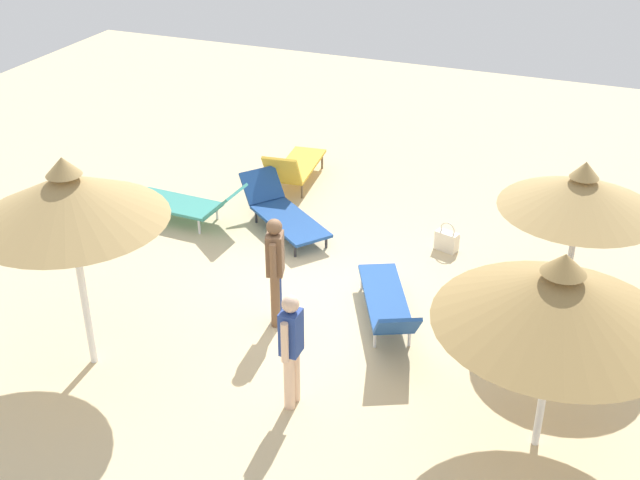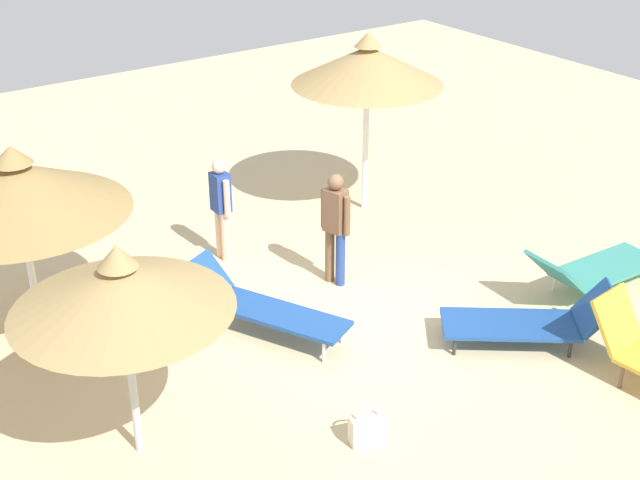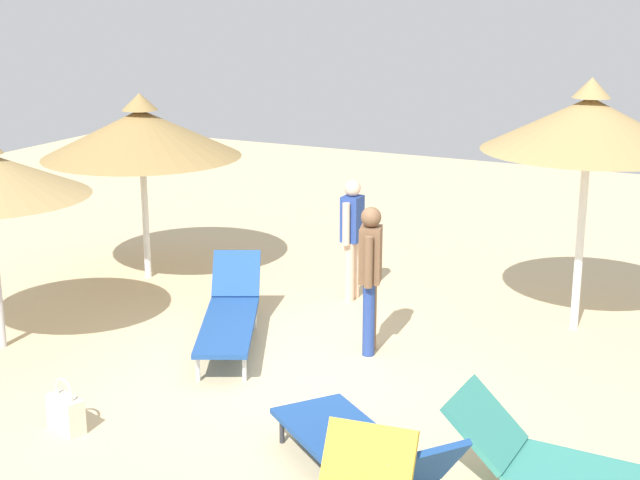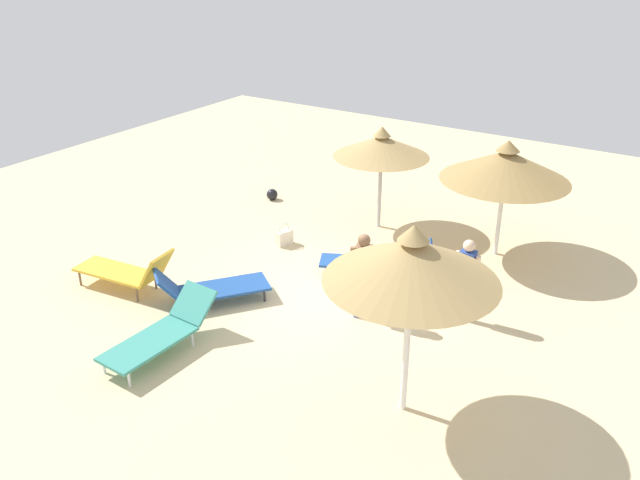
{
  "view_description": "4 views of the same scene",
  "coord_description": "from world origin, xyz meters",
  "px_view_note": "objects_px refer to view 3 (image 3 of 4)",
  "views": [
    {
      "loc": [
        9.28,
        3.66,
        6.5
      ],
      "look_at": [
        0.36,
        0.08,
        1.24
      ],
      "focal_mm": 45.98,
      "sensor_mm": 36.0,
      "label": 1
    },
    {
      "loc": [
        -7.69,
        5.74,
        5.97
      ],
      "look_at": [
        -0.22,
        0.46,
        1.3
      ],
      "focal_mm": 48.7,
      "sensor_mm": 36.0,
      "label": 2
    },
    {
      "loc": [
        -8.05,
        -4.14,
        3.88
      ],
      "look_at": [
        -0.13,
        -0.25,
        1.44
      ],
      "focal_mm": 52.85,
      "sensor_mm": 36.0,
      "label": 3
    },
    {
      "loc": [
        5.51,
        -9.32,
        6.23
      ],
      "look_at": [
        -0.39,
        -0.12,
        1.11
      ],
      "focal_mm": 37.37,
      "sensor_mm": 36.0,
      "label": 4
    }
  ],
  "objects_px": {
    "handbag": "(66,412)",
    "person_standing_near_right": "(352,233)",
    "lounge_chair_edge": "(578,467)",
    "person_standing_front": "(370,271)",
    "parasol_umbrella_center": "(141,133)",
    "lounge_chair_near_left": "(364,449)",
    "lounge_chair_far_right": "(230,313)",
    "parasol_umbrella_front": "(589,124)"
  },
  "relations": [
    {
      "from": "parasol_umbrella_front",
      "to": "person_standing_front",
      "type": "bearing_deg",
      "value": 132.92
    },
    {
      "from": "parasol_umbrella_center",
      "to": "lounge_chair_edge",
      "type": "relative_size",
      "value": 1.24
    },
    {
      "from": "parasol_umbrella_center",
      "to": "lounge_chair_near_left",
      "type": "relative_size",
      "value": 1.28
    },
    {
      "from": "parasol_umbrella_center",
      "to": "person_standing_near_right",
      "type": "bearing_deg",
      "value": -82.27
    },
    {
      "from": "parasol_umbrella_front",
      "to": "person_standing_front",
      "type": "height_order",
      "value": "parasol_umbrella_front"
    },
    {
      "from": "lounge_chair_edge",
      "to": "person_standing_front",
      "type": "bearing_deg",
      "value": 50.16
    },
    {
      "from": "parasol_umbrella_center",
      "to": "person_standing_front",
      "type": "bearing_deg",
      "value": -106.78
    },
    {
      "from": "person_standing_front",
      "to": "handbag",
      "type": "xyz_separation_m",
      "value": [
        -2.88,
        1.69,
        -0.74
      ]
    },
    {
      "from": "lounge_chair_edge",
      "to": "lounge_chair_near_left",
      "type": "xyz_separation_m",
      "value": [
        -0.38,
        1.58,
        -0.04
      ]
    },
    {
      "from": "person_standing_near_right",
      "to": "lounge_chair_near_left",
      "type": "bearing_deg",
      "value": -154.43
    },
    {
      "from": "parasol_umbrella_front",
      "to": "lounge_chair_far_right",
      "type": "distance_m",
      "value": 4.42
    },
    {
      "from": "lounge_chair_near_left",
      "to": "handbag",
      "type": "bearing_deg",
      "value": 96.2
    },
    {
      "from": "parasol_umbrella_front",
      "to": "person_standing_near_right",
      "type": "distance_m",
      "value": 3.12
    },
    {
      "from": "parasol_umbrella_front",
      "to": "handbag",
      "type": "relative_size",
      "value": 5.72
    },
    {
      "from": "lounge_chair_far_right",
      "to": "lounge_chair_near_left",
      "type": "bearing_deg",
      "value": -129.95
    },
    {
      "from": "lounge_chair_edge",
      "to": "person_standing_near_right",
      "type": "relative_size",
      "value": 1.36
    },
    {
      "from": "parasol_umbrella_front",
      "to": "lounge_chair_near_left",
      "type": "relative_size",
      "value": 1.42
    },
    {
      "from": "parasol_umbrella_center",
      "to": "lounge_chair_edge",
      "type": "xyz_separation_m",
      "value": [
        -3.33,
        -6.38,
        -1.6
      ]
    },
    {
      "from": "person_standing_front",
      "to": "parasol_umbrella_front",
      "type": "bearing_deg",
      "value": -47.08
    },
    {
      "from": "parasol_umbrella_center",
      "to": "lounge_chair_far_right",
      "type": "xyz_separation_m",
      "value": [
        -1.6,
        -2.28,
        -1.59
      ]
    },
    {
      "from": "lounge_chair_edge",
      "to": "handbag",
      "type": "xyz_separation_m",
      "value": [
        -0.68,
        4.33,
        -0.19
      ]
    },
    {
      "from": "parasol_umbrella_center",
      "to": "lounge_chair_edge",
      "type": "distance_m",
      "value": 7.37
    },
    {
      "from": "lounge_chair_far_right",
      "to": "person_standing_front",
      "type": "distance_m",
      "value": 1.63
    },
    {
      "from": "parasol_umbrella_front",
      "to": "handbag",
      "type": "xyz_separation_m",
      "value": [
        -4.59,
        3.53,
        -2.19
      ]
    },
    {
      "from": "parasol_umbrella_center",
      "to": "handbag",
      "type": "xyz_separation_m",
      "value": [
        -4.01,
        -2.05,
        -1.78
      ]
    },
    {
      "from": "lounge_chair_far_right",
      "to": "lounge_chair_near_left",
      "type": "xyz_separation_m",
      "value": [
        -2.12,
        -2.53,
        -0.05
      ]
    },
    {
      "from": "lounge_chair_near_left",
      "to": "person_standing_near_right",
      "type": "height_order",
      "value": "person_standing_near_right"
    },
    {
      "from": "lounge_chair_far_right",
      "to": "handbag",
      "type": "xyz_separation_m",
      "value": [
        -2.41,
        0.23,
        -0.19
      ]
    },
    {
      "from": "lounge_chair_near_left",
      "to": "person_standing_near_right",
      "type": "relative_size",
      "value": 1.32
    },
    {
      "from": "lounge_chair_far_right",
      "to": "lounge_chair_near_left",
      "type": "distance_m",
      "value": 3.29
    },
    {
      "from": "lounge_chair_edge",
      "to": "parasol_umbrella_center",
      "type": "bearing_deg",
      "value": 62.42
    },
    {
      "from": "lounge_chair_far_right",
      "to": "person_standing_near_right",
      "type": "bearing_deg",
      "value": -15.91
    },
    {
      "from": "lounge_chair_near_left",
      "to": "person_standing_near_right",
      "type": "bearing_deg",
      "value": 25.57
    },
    {
      "from": "handbag",
      "to": "parasol_umbrella_front",
      "type": "bearing_deg",
      "value": -37.53
    },
    {
      "from": "handbag",
      "to": "person_standing_near_right",
      "type": "bearing_deg",
      "value": -10.29
    },
    {
      "from": "parasol_umbrella_front",
      "to": "parasol_umbrella_center",
      "type": "relative_size",
      "value": 1.1
    },
    {
      "from": "lounge_chair_far_right",
      "to": "person_standing_near_right",
      "type": "relative_size",
      "value": 1.42
    },
    {
      "from": "lounge_chair_edge",
      "to": "person_standing_near_right",
      "type": "xyz_separation_m",
      "value": [
        3.72,
        3.54,
        0.5
      ]
    },
    {
      "from": "lounge_chair_near_left",
      "to": "parasol_umbrella_center",
      "type": "bearing_deg",
      "value": 52.31
    },
    {
      "from": "person_standing_near_right",
      "to": "handbag",
      "type": "bearing_deg",
      "value": 169.71
    },
    {
      "from": "parasol_umbrella_front",
      "to": "handbag",
      "type": "distance_m",
      "value": 6.19
    },
    {
      "from": "parasol_umbrella_center",
      "to": "handbag",
      "type": "relative_size",
      "value": 5.18
    }
  ]
}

